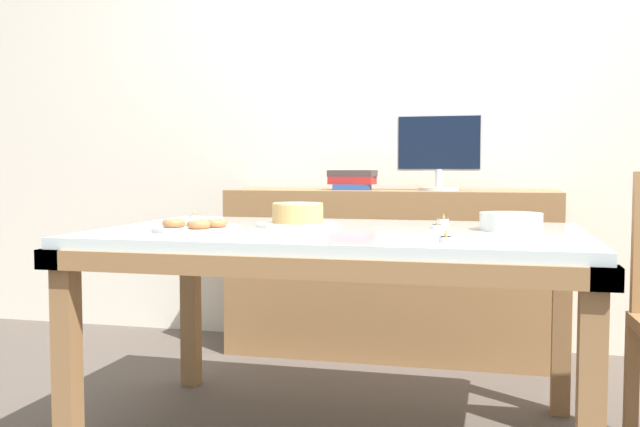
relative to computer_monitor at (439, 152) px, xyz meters
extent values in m
cube|color=silver|center=(-0.24, 0.30, 0.27)|extent=(8.00, 0.10, 2.60)
cube|color=silver|center=(-0.24, -1.18, -0.31)|extent=(1.64, 1.01, 0.04)
cube|color=olive|center=(-0.24, -1.66, -0.36)|extent=(1.67, 0.08, 0.06)
cube|color=olive|center=(-0.24, -0.70, -0.36)|extent=(1.67, 0.08, 0.06)
cube|color=olive|center=(-1.03, -1.18, -0.36)|extent=(0.08, 1.04, 0.06)
cube|color=olive|center=(0.56, -1.18, -0.36)|extent=(0.08, 1.04, 0.06)
cube|color=olive|center=(-1.01, -1.64, -0.69)|extent=(0.07, 0.07, 0.68)
cube|color=olive|center=(0.53, -1.64, -0.69)|extent=(0.07, 0.07, 0.68)
cube|color=olive|center=(-1.01, -0.72, -0.69)|extent=(0.07, 0.07, 0.68)
cube|color=olive|center=(0.53, -0.72, -0.69)|extent=(0.07, 0.07, 0.68)
cube|color=olive|center=(0.72, -1.14, -0.80)|extent=(0.04, 0.04, 0.45)
cube|color=olive|center=(-0.24, 0.00, -0.61)|extent=(1.64, 0.44, 0.84)
cylinder|color=silver|center=(0.00, 0.00, -0.18)|extent=(0.20, 0.20, 0.02)
cylinder|color=silver|center=(0.00, 0.00, -0.13)|extent=(0.04, 0.04, 0.09)
cube|color=silver|center=(0.00, 0.00, 0.05)|extent=(0.42, 0.02, 0.28)
cube|color=black|center=(0.00, -0.01, 0.05)|extent=(0.40, 0.00, 0.26)
cube|color=#23478C|center=(-0.44, 0.00, -0.18)|extent=(0.20, 0.20, 0.03)
cube|color=maroon|center=(-0.44, 0.00, -0.14)|extent=(0.23, 0.16, 0.04)
cube|color=#3F3838|center=(-0.44, 0.00, -0.11)|extent=(0.24, 0.16, 0.03)
cylinder|color=silver|center=(-0.42, -1.07, -0.28)|extent=(0.30, 0.30, 0.01)
cylinder|color=tan|center=(-0.42, -1.07, -0.24)|extent=(0.19, 0.19, 0.07)
cylinder|color=#F4CA7D|center=(-0.42, -1.07, -0.21)|extent=(0.18, 0.18, 0.01)
cylinder|color=silver|center=(-0.69, -1.35, -0.28)|extent=(0.31, 0.31, 0.01)
torus|color=#B27042|center=(-0.63, -1.35, -0.26)|extent=(0.08, 0.08, 0.03)
torus|color=#EAD184|center=(-0.68, -1.27, -0.26)|extent=(0.08, 0.08, 0.03)
torus|color=white|center=(-0.75, -1.31, -0.27)|extent=(0.07, 0.07, 0.02)
torus|color=#B27042|center=(-0.76, -1.38, -0.26)|extent=(0.08, 0.08, 0.03)
torus|color=#B27042|center=(-0.66, -1.42, -0.26)|extent=(0.08, 0.08, 0.03)
cylinder|color=silver|center=(0.33, -1.07, -0.29)|extent=(0.21, 0.21, 0.01)
cylinder|color=silver|center=(0.33, -1.07, -0.28)|extent=(0.21, 0.21, 0.01)
cylinder|color=silver|center=(0.33, -1.07, -0.27)|extent=(0.21, 0.21, 0.01)
cylinder|color=silver|center=(0.33, -1.07, -0.26)|extent=(0.21, 0.21, 0.01)
cylinder|color=silver|center=(0.33, -1.07, -0.25)|extent=(0.21, 0.21, 0.01)
cylinder|color=silver|center=(0.33, -1.07, -0.24)|extent=(0.21, 0.21, 0.01)
cylinder|color=silver|center=(0.09, -1.08, -0.28)|extent=(0.04, 0.04, 0.02)
cylinder|color=white|center=(0.09, -1.08, -0.28)|extent=(0.03, 0.03, 0.00)
cone|color=#F9B74C|center=(0.09, -1.08, -0.26)|extent=(0.01, 0.01, 0.02)
cylinder|color=silver|center=(0.15, -1.52, -0.28)|extent=(0.04, 0.04, 0.02)
cylinder|color=white|center=(0.15, -1.52, -0.28)|extent=(0.03, 0.03, 0.00)
cone|color=#F9B74C|center=(0.15, -1.52, -0.26)|extent=(0.01, 0.01, 0.02)
cylinder|color=silver|center=(0.09, -0.79, -0.28)|extent=(0.04, 0.04, 0.02)
cylinder|color=white|center=(0.09, -0.79, -0.28)|extent=(0.03, 0.03, 0.00)
cone|color=#F9B74C|center=(0.09, -0.79, -0.26)|extent=(0.01, 0.01, 0.02)
cylinder|color=silver|center=(-0.94, -0.83, -0.28)|extent=(0.04, 0.04, 0.02)
cylinder|color=white|center=(-0.94, -0.83, -0.28)|extent=(0.03, 0.03, 0.00)
cone|color=#F9B74C|center=(-0.94, -0.83, -0.26)|extent=(0.01, 0.01, 0.02)
camera|label=1|loc=(0.29, -3.57, -0.08)|focal=40.00mm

